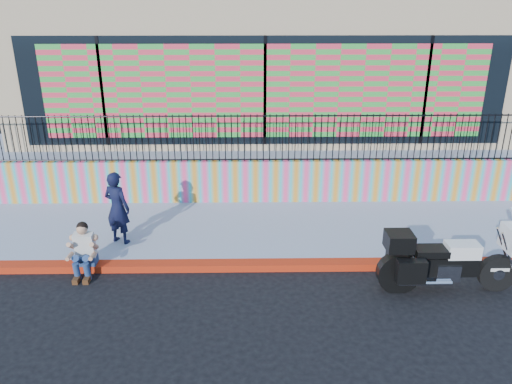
{
  "coord_description": "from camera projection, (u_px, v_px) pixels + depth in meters",
  "views": [
    {
      "loc": [
        -0.43,
        -8.85,
        5.13
      ],
      "look_at": [
        -0.28,
        1.2,
        1.2
      ],
      "focal_mm": 35.0,
      "sensor_mm": 36.0,
      "label": 1
    }
  ],
  "objects": [
    {
      "name": "elevated_platform",
      "position": [
        261.0,
        134.0,
        17.67
      ],
      "size": [
        16.0,
        10.0,
        1.25
      ],
      "primitive_type": "cube",
      "color": "#939AB1",
      "rests_on": "ground"
    },
    {
      "name": "metal_fence",
      "position": [
        266.0,
        138.0,
        12.47
      ],
      "size": [
        15.8,
        0.04,
        1.2
      ],
      "primitive_type": null,
      "color": "black",
      "rests_on": "mural_wall"
    },
    {
      "name": "sidewalk",
      "position": [
        268.0,
        230.0,
        11.63
      ],
      "size": [
        16.0,
        3.0,
        0.15
      ],
      "primitive_type": "cube",
      "color": "#939AB1",
      "rests_on": "ground"
    },
    {
      "name": "storefront_building",
      "position": [
        261.0,
        58.0,
        16.51
      ],
      "size": [
        14.0,
        8.06,
        4.0
      ],
      "color": "tan",
      "rests_on": "elevated_platform"
    },
    {
      "name": "ground",
      "position": [
        271.0,
        268.0,
        10.12
      ],
      "size": [
        90.0,
        90.0,
        0.0
      ],
      "primitive_type": "plane",
      "color": "black",
      "rests_on": "ground"
    },
    {
      "name": "mural_wall",
      "position": [
        265.0,
        181.0,
        12.89
      ],
      "size": [
        16.0,
        0.2,
        1.1
      ],
      "primitive_type": "cube",
      "color": "#FF437E",
      "rests_on": "sidewalk"
    },
    {
      "name": "police_officer",
      "position": [
        117.0,
        208.0,
        10.62
      ],
      "size": [
        0.69,
        0.58,
        1.61
      ],
      "primitive_type": "imported",
      "rotation": [
        0.0,
        0.0,
        2.73
      ],
      "color": "black",
      "rests_on": "sidewalk"
    },
    {
      "name": "police_motorcycle",
      "position": [
        447.0,
        259.0,
        9.14
      ],
      "size": [
        2.56,
        0.85,
        1.6
      ],
      "color": "black",
      "rests_on": "ground"
    },
    {
      "name": "seated_man",
      "position": [
        83.0,
        255.0,
        9.72
      ],
      "size": [
        0.54,
        0.71,
        1.06
      ],
      "color": "navy",
      "rests_on": "ground"
    },
    {
      "name": "red_curb",
      "position": [
        271.0,
        265.0,
        10.09
      ],
      "size": [
        16.0,
        0.3,
        0.15
      ],
      "primitive_type": "cube",
      "color": "#B01C0C",
      "rests_on": "ground"
    }
  ]
}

